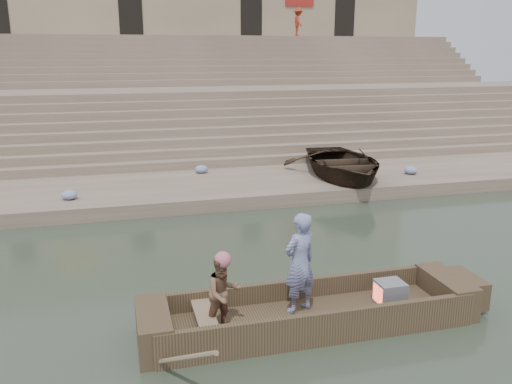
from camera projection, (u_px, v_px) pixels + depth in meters
name	position (u px, v px, depth m)	size (l,w,h in m)	color
ground	(314.00, 306.00, 9.47)	(120.00, 120.00, 0.00)	#2B3729
lower_landing	(224.00, 188.00, 16.89)	(32.00, 4.00, 0.40)	gray
mid_landing	(190.00, 121.00, 23.59)	(32.00, 3.00, 2.80)	gray
upper_landing	(172.00, 84.00, 29.81)	(32.00, 3.00, 5.20)	gray
ghat_steps	(185.00, 108.00, 25.06)	(32.00, 11.00, 5.20)	gray
building_wall	(163.00, 31.00, 32.77)	(32.00, 5.07, 11.20)	tan
main_rowboat	(310.00, 320.00, 8.78)	(5.00, 1.30, 0.22)	brown
rowboat_trim	(322.00, 308.00, 8.78)	(6.04, 2.63, 1.89)	brown
standing_man	(300.00, 263.00, 8.65)	(0.62, 0.41, 1.71)	navy
rowing_man	(223.00, 293.00, 8.12)	(0.59, 0.46, 1.22)	#226840
television	(389.00, 293.00, 9.06)	(0.46, 0.42, 0.40)	slate
beached_rowboat	(342.00, 163.00, 17.33)	(3.27, 4.57, 0.95)	#2D2116
pedestrian	(298.00, 22.00, 29.94)	(1.00, 0.57, 1.55)	#9C301A
cloth_bundles	(176.00, 183.00, 16.11)	(14.15, 3.05, 0.26)	#3F5999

